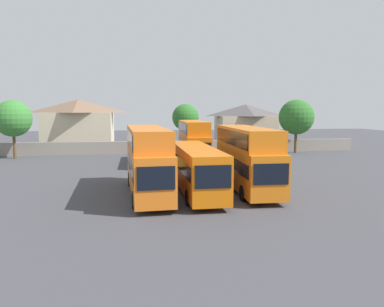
{
  "coord_description": "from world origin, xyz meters",
  "views": [
    {
      "loc": [
        -4.42,
        -27.04,
        6.15
      ],
      "look_at": [
        0.0,
        3.0,
        2.59
      ],
      "focal_mm": 34.6,
      "sensor_mm": 36.0,
      "label": 1
    }
  ],
  "objects_px": {
    "house_terrace_centre": "(245,125)",
    "tree_right_of_lot": "(296,117)",
    "bus_1": "(147,157)",
    "bus_4": "(156,147)",
    "tree_left_of_lot": "(185,118)",
    "tree_behind_wall": "(13,119)",
    "bus_3": "(247,155)",
    "bus_5": "(193,139)",
    "house_terrace_left": "(79,124)",
    "bus_2": "(196,167)"
  },
  "relations": [
    {
      "from": "tree_left_of_lot",
      "to": "house_terrace_left",
      "type": "bearing_deg",
      "value": 162.38
    },
    {
      "from": "house_terrace_left",
      "to": "bus_4",
      "type": "bearing_deg",
      "value": -57.55
    },
    {
      "from": "bus_1",
      "to": "house_terrace_centre",
      "type": "relative_size",
      "value": 1.19
    },
    {
      "from": "bus_1",
      "to": "bus_3",
      "type": "distance_m",
      "value": 7.67
    },
    {
      "from": "tree_behind_wall",
      "to": "tree_left_of_lot",
      "type": "bearing_deg",
      "value": 13.62
    },
    {
      "from": "bus_5",
      "to": "tree_left_of_lot",
      "type": "relative_size",
      "value": 1.59
    },
    {
      "from": "tree_left_of_lot",
      "to": "bus_3",
      "type": "bearing_deg",
      "value": -87.54
    },
    {
      "from": "bus_3",
      "to": "tree_left_of_lot",
      "type": "bearing_deg",
      "value": -176.06
    },
    {
      "from": "tree_right_of_lot",
      "to": "tree_behind_wall",
      "type": "bearing_deg",
      "value": -178.5
    },
    {
      "from": "house_terrace_centre",
      "to": "tree_right_of_lot",
      "type": "xyz_separation_m",
      "value": [
        4.57,
        -9.97,
        1.52
      ]
    },
    {
      "from": "tree_left_of_lot",
      "to": "tree_right_of_lot",
      "type": "bearing_deg",
      "value": -16.18
    },
    {
      "from": "bus_4",
      "to": "house_terrace_left",
      "type": "distance_m",
      "value": 20.96
    },
    {
      "from": "bus_1",
      "to": "bus_2",
      "type": "distance_m",
      "value": 3.69
    },
    {
      "from": "bus_1",
      "to": "tree_left_of_lot",
      "type": "bearing_deg",
      "value": 163.92
    },
    {
      "from": "bus_4",
      "to": "house_terrace_left",
      "type": "relative_size",
      "value": 1.01
    },
    {
      "from": "house_terrace_left",
      "to": "bus_5",
      "type": "bearing_deg",
      "value": -49.06
    },
    {
      "from": "bus_5",
      "to": "tree_left_of_lot",
      "type": "bearing_deg",
      "value": 178.35
    },
    {
      "from": "house_terrace_left",
      "to": "tree_left_of_lot",
      "type": "bearing_deg",
      "value": -17.62
    },
    {
      "from": "house_terrace_left",
      "to": "tree_behind_wall",
      "type": "height_order",
      "value": "house_terrace_left"
    },
    {
      "from": "tree_left_of_lot",
      "to": "bus_2",
      "type": "bearing_deg",
      "value": -95.75
    },
    {
      "from": "tree_left_of_lot",
      "to": "tree_right_of_lot",
      "type": "distance_m",
      "value": 16.15
    },
    {
      "from": "bus_1",
      "to": "bus_5",
      "type": "height_order",
      "value": "bus_5"
    },
    {
      "from": "bus_3",
      "to": "house_terrace_centre",
      "type": "distance_m",
      "value": 34.57
    },
    {
      "from": "bus_3",
      "to": "bus_4",
      "type": "bearing_deg",
      "value": -156.2
    },
    {
      "from": "bus_3",
      "to": "bus_4",
      "type": "xyz_separation_m",
      "value": [
        -6.26,
        15.24,
        -0.76
      ]
    },
    {
      "from": "bus_4",
      "to": "tree_right_of_lot",
      "type": "relative_size",
      "value": 1.42
    },
    {
      "from": "bus_4",
      "to": "tree_left_of_lot",
      "type": "relative_size",
      "value": 1.54
    },
    {
      "from": "tree_right_of_lot",
      "to": "bus_2",
      "type": "bearing_deg",
      "value": -127.62
    },
    {
      "from": "bus_1",
      "to": "bus_2",
      "type": "xyz_separation_m",
      "value": [
        3.6,
        0.01,
        -0.8
      ]
    },
    {
      "from": "tree_behind_wall",
      "to": "tree_right_of_lot",
      "type": "bearing_deg",
      "value": 1.5
    },
    {
      "from": "bus_3",
      "to": "tree_behind_wall",
      "type": "bearing_deg",
      "value": -131.41
    },
    {
      "from": "tree_behind_wall",
      "to": "bus_5",
      "type": "bearing_deg",
      "value": -18.25
    },
    {
      "from": "tree_right_of_lot",
      "to": "bus_1",
      "type": "bearing_deg",
      "value": -132.66
    },
    {
      "from": "bus_1",
      "to": "bus_4",
      "type": "xyz_separation_m",
      "value": [
        1.39,
        15.9,
        -0.8
      ]
    },
    {
      "from": "house_terrace_left",
      "to": "tree_right_of_lot",
      "type": "relative_size",
      "value": 1.41
    },
    {
      "from": "tree_right_of_lot",
      "to": "bus_4",
      "type": "bearing_deg",
      "value": -158.89
    },
    {
      "from": "tree_left_of_lot",
      "to": "tree_behind_wall",
      "type": "height_order",
      "value": "tree_behind_wall"
    },
    {
      "from": "house_terrace_centre",
      "to": "tree_behind_wall",
      "type": "relative_size",
      "value": 1.32
    },
    {
      "from": "bus_4",
      "to": "house_terrace_centre",
      "type": "bearing_deg",
      "value": 138.02
    },
    {
      "from": "house_terrace_left",
      "to": "bus_2",
      "type": "bearing_deg",
      "value": -68.19
    },
    {
      "from": "bus_1",
      "to": "tree_left_of_lot",
      "type": "distance_m",
      "value": 29.16
    },
    {
      "from": "tree_behind_wall",
      "to": "tree_right_of_lot",
      "type": "height_order",
      "value": "tree_right_of_lot"
    },
    {
      "from": "bus_2",
      "to": "tree_behind_wall",
      "type": "bearing_deg",
      "value": -139.68
    },
    {
      "from": "house_terrace_centre",
      "to": "tree_left_of_lot",
      "type": "height_order",
      "value": "house_terrace_centre"
    },
    {
      "from": "bus_2",
      "to": "house_terrace_centre",
      "type": "height_order",
      "value": "house_terrace_centre"
    },
    {
      "from": "bus_3",
      "to": "house_terrace_centre",
      "type": "bearing_deg",
      "value": 165.09
    },
    {
      "from": "bus_4",
      "to": "tree_behind_wall",
      "type": "distance_m",
      "value": 19.2
    },
    {
      "from": "bus_2",
      "to": "bus_3",
      "type": "height_order",
      "value": "bus_3"
    },
    {
      "from": "bus_3",
      "to": "tree_left_of_lot",
      "type": "relative_size",
      "value": 1.61
    },
    {
      "from": "house_terrace_left",
      "to": "tree_behind_wall",
      "type": "xyz_separation_m",
      "value": [
        -6.43,
        -10.66,
        1.11
      ]
    }
  ]
}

